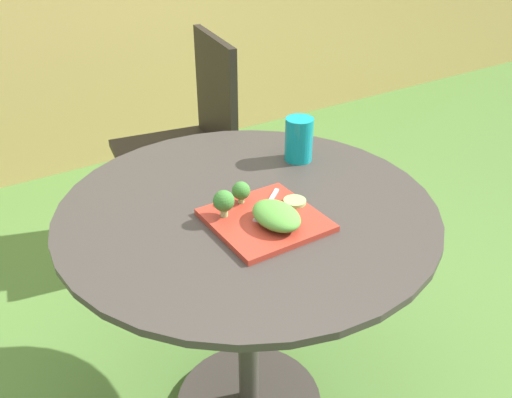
{
  "coord_description": "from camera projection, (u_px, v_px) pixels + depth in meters",
  "views": [
    {
      "loc": [
        -0.59,
        -0.96,
        1.41
      ],
      "look_at": [
        -0.0,
        -0.04,
        0.77
      ],
      "focal_mm": 38.07,
      "sensor_mm": 36.0,
      "label": 1
    }
  ],
  "objects": [
    {
      "name": "drinking_glass",
      "position": [
        299.0,
        142.0,
        1.5
      ],
      "size": [
        0.08,
        0.08,
        0.12
      ],
      "color": "#0F8C93",
      "rests_on": "patio_table"
    },
    {
      "name": "patio_chair",
      "position": [
        192.0,
        131.0,
        2.22
      ],
      "size": [
        0.51,
        0.51,
        0.9
      ],
      "color": "black",
      "rests_on": "ground_plane"
    },
    {
      "name": "broccoli_floret_1",
      "position": [
        224.0,
        201.0,
        1.22
      ],
      "size": [
        0.05,
        0.05,
        0.06
      ],
      "color": "#99B770",
      "rests_on": "salad_plate"
    },
    {
      "name": "fork",
      "position": [
        266.0,
        208.0,
        1.27
      ],
      "size": [
        0.13,
        0.11,
        0.0
      ],
      "color": "silver",
      "rests_on": "salad_plate"
    },
    {
      "name": "lettuce_mound",
      "position": [
        278.0,
        215.0,
        1.2
      ],
      "size": [
        0.09,
        0.13,
        0.04
      ],
      "primitive_type": "ellipsoid",
      "color": "#519338",
      "rests_on": "salad_plate"
    },
    {
      "name": "cucumber_slice_0",
      "position": [
        295.0,
        201.0,
        1.29
      ],
      "size": [
        0.05,
        0.05,
        0.01
      ],
      "primitive_type": "cylinder",
      "color": "#8EB766",
      "rests_on": "salad_plate"
    },
    {
      "name": "patio_table",
      "position": [
        248.0,
        288.0,
        1.44
      ],
      "size": [
        0.92,
        0.92,
        0.73
      ],
      "color": "#38332D",
      "rests_on": "ground_plane"
    },
    {
      "name": "broccoli_floret_0",
      "position": [
        241.0,
        191.0,
        1.28
      ],
      "size": [
        0.04,
        0.04,
        0.05
      ],
      "color": "#99B770",
      "rests_on": "salad_plate"
    },
    {
      "name": "salad_plate",
      "position": [
        265.0,
        220.0,
        1.24
      ],
      "size": [
        0.24,
        0.24,
        0.01
      ],
      "primitive_type": "cube",
      "color": "#AD3323",
      "rests_on": "patio_table"
    },
    {
      "name": "bamboo_fence",
      "position": [
        42.0,
        27.0,
        2.69
      ],
      "size": [
        8.0,
        0.08,
        1.57
      ],
      "primitive_type": "cube",
      "color": "tan",
      "rests_on": "ground_plane"
    }
  ]
}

